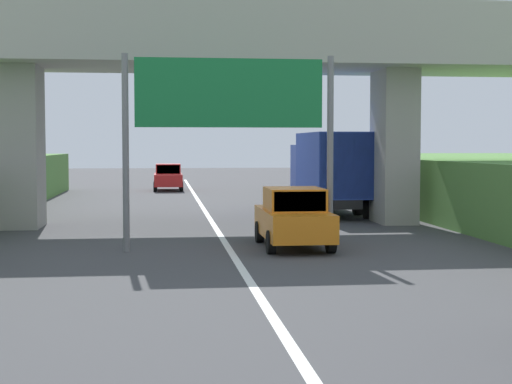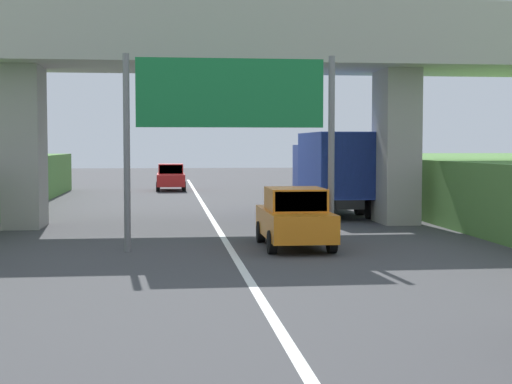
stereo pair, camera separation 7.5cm
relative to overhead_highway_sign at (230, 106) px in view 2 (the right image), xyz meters
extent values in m
cube|color=white|center=(0.00, 1.06, -4.01)|extent=(0.20, 86.60, 0.01)
cube|color=#ADA89E|center=(0.00, 6.89, 2.26)|extent=(40.00, 4.80, 1.10)
cube|color=#ADA89E|center=(0.00, 4.67, 3.36)|extent=(40.00, 0.36, 1.10)
cube|color=#ADA89E|center=(0.00, 9.11, 3.36)|extent=(40.00, 0.36, 1.10)
cube|color=#9F9A91|center=(-6.79, 6.89, -1.15)|extent=(1.30, 2.20, 5.72)
cube|color=#9F9A91|center=(6.79, 6.89, -1.15)|extent=(1.30, 2.20, 5.72)
cylinder|color=slate|center=(-2.85, 0.00, -1.30)|extent=(0.18, 0.18, 5.42)
cylinder|color=slate|center=(2.85, 0.00, -1.30)|extent=(0.18, 0.18, 5.42)
cube|color=#167238|center=(0.00, 0.00, 0.36)|extent=(5.20, 0.12, 1.90)
cube|color=white|center=(0.00, -0.01, 0.36)|extent=(4.89, 0.01, 1.67)
cube|color=black|center=(5.16, 10.96, -3.35)|extent=(1.10, 7.30, 0.36)
cube|color=#233D9E|center=(5.16, 13.56, -2.12)|extent=(2.10, 2.10, 2.10)
cube|color=#2D3842|center=(5.16, 14.58, -1.82)|extent=(1.89, 0.06, 0.90)
cube|color=#233D9E|center=(5.16, 9.91, -1.87)|extent=(2.30, 5.20, 2.60)
cube|color=navy|center=(5.16, 7.33, -1.87)|extent=(2.21, 0.04, 2.50)
cylinder|color=black|center=(4.19, 13.56, -3.53)|extent=(0.30, 0.96, 0.96)
cylinder|color=black|center=(6.13, 13.56, -3.53)|extent=(0.30, 0.96, 0.96)
cylinder|color=black|center=(4.09, 8.48, -3.53)|extent=(0.30, 0.96, 0.96)
cylinder|color=black|center=(6.23, 8.48, -3.53)|extent=(0.30, 0.96, 0.96)
cylinder|color=black|center=(4.09, 10.17, -3.53)|extent=(0.30, 0.96, 0.96)
cylinder|color=black|center=(6.23, 10.17, -3.53)|extent=(0.30, 0.96, 0.96)
cube|color=orange|center=(1.86, 0.33, -3.31)|extent=(1.76, 4.10, 0.76)
cube|color=orange|center=(1.86, 0.18, -2.61)|extent=(1.56, 1.90, 0.64)
cube|color=#2D3842|center=(1.86, -0.74, -2.61)|extent=(1.44, 0.06, 0.54)
cylinder|color=black|center=(1.04, 1.60, -3.69)|extent=(0.22, 0.64, 0.64)
cylinder|color=black|center=(2.68, 1.60, -3.69)|extent=(0.22, 0.64, 0.64)
cylinder|color=black|center=(1.04, -0.94, -3.69)|extent=(0.22, 0.64, 0.64)
cylinder|color=black|center=(2.68, -0.94, -3.69)|extent=(0.22, 0.64, 0.64)
cube|color=red|center=(-1.51, 28.90, -3.31)|extent=(1.76, 4.10, 0.76)
cube|color=red|center=(-1.51, 28.75, -2.61)|extent=(1.56, 1.90, 0.64)
cube|color=#2D3842|center=(-1.51, 27.83, -2.61)|extent=(1.44, 0.06, 0.54)
cylinder|color=black|center=(-2.33, 30.18, -3.69)|extent=(0.22, 0.64, 0.64)
cylinder|color=black|center=(-0.69, 30.18, -3.69)|extent=(0.22, 0.64, 0.64)
cylinder|color=black|center=(-2.33, 27.63, -3.69)|extent=(0.22, 0.64, 0.64)
cylinder|color=black|center=(-0.69, 27.63, -3.69)|extent=(0.22, 0.64, 0.64)
camera|label=1|loc=(-1.84, -21.63, -1.07)|focal=54.81mm
camera|label=2|loc=(-1.76, -21.64, -1.07)|focal=54.81mm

